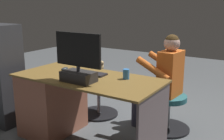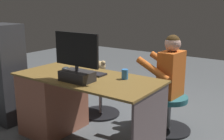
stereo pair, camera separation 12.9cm
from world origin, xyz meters
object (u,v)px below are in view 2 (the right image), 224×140
Objects in this scene: monitor at (77,65)px; visitor_chair at (169,111)px; teddy_bear at (101,73)px; computer_mouse at (65,68)px; keyboard at (88,73)px; desk at (59,100)px; cup at (125,74)px; person at (164,76)px; office_chair_teddy at (100,96)px; tv_remote at (69,72)px.

monitor reaches higher than visitor_chair.
monitor is 1.01m from teddy_bear.
keyboard is at bearing -174.71° from computer_mouse.
desk is at bearing 83.53° from teddy_bear.
monitor reaches higher than cup.
cup reaches higher than computer_mouse.
desk is 1.36× the size of person.
teddy_bear reaches higher than visitor_chair.
person is (-0.60, -0.65, -0.09)m from keyboard.
computer_mouse is at bearing -31.81° from monitor.
computer_mouse is 0.18× the size of visitor_chair.
computer_mouse is 1.32m from visitor_chair.
office_chair_teddy is at bearing 90.00° from teddy_bear.
desk is 0.71m from monitor.
office_chair_teddy is (0.28, -0.58, -0.50)m from keyboard.
person is at bearing -141.56° from desk.
keyboard is (0.10, -0.29, -0.15)m from monitor.
desk is at bearing 10.77° from cup.
teddy_bear reaches higher than office_chair_teddy.
monitor is 1.15m from office_chair_teddy.
desk is at bearing -21.34° from monitor.
computer_mouse reaches higher than desk.
computer_mouse is 0.64× the size of tv_remote.
computer_mouse is 0.95× the size of cup.
computer_mouse is 0.18× the size of office_chair_teddy.
computer_mouse is (0.32, 0.03, 0.01)m from keyboard.
office_chair_teddy is 0.45× the size of person.
tv_remote is 0.13× the size of person.
office_chair_teddy is at bearing 4.85° from person.
keyboard is 0.32m from computer_mouse.
tv_remote is at bearing -31.42° from monitor.
desk is at bearing 36.31° from visitor_chair.
monitor is at bearing 148.19° from computer_mouse.
tv_remote reaches higher than desk.
cup is at bearing -174.57° from computer_mouse.
tv_remote is (0.18, 0.12, -0.00)m from keyboard.
visitor_chair is (-1.04, -0.77, -0.15)m from desk.
cup reaches higher than desk.
teddy_bear is (-0.00, -0.01, 0.33)m from office_chair_teddy.
computer_mouse is 0.08× the size of person.
tv_remote is 0.46× the size of teddy_bear.
visitor_chair is (-0.24, -0.61, -0.55)m from cup.
monitor is 5.19× the size of cup.
monitor is at bearing 62.10° from person.
teddy_bear is at bearing -66.49° from monitor.
monitor reaches higher than teddy_bear.
monitor is 0.37m from tv_remote.
visitor_chair is at bearing -175.15° from office_chair_teddy.
keyboard is 0.45m from cup.
tv_remote is 1.10m from person.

